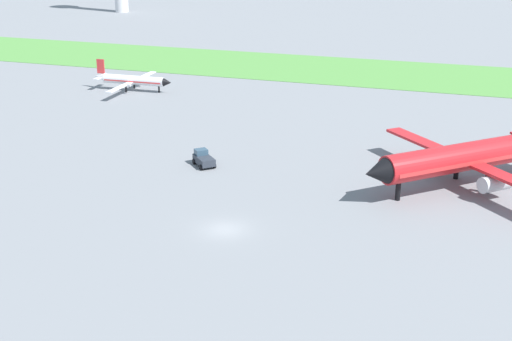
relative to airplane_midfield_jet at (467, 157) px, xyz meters
name	(u,v)px	position (x,y,z in m)	size (l,w,h in m)	color
ground_plane	(225,229)	(-22.27, -20.27, -3.68)	(600.00, 600.00, 0.00)	gray
grass_taxiway_strip	(368,72)	(-22.27, 61.25, -3.64)	(360.00, 28.00, 0.08)	#549342
airplane_midfield_jet	(467,157)	(0.00, 0.00, 0.00)	(23.00, 22.69, 10.22)	red
airplane_taxiing_turboprop	(132,80)	(-60.24, 31.39, -1.69)	(15.50, 18.13, 5.43)	white
pushback_tug_near_gate	(204,159)	(-31.92, -2.86, -2.77)	(3.79, 3.84, 1.95)	#2D333D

